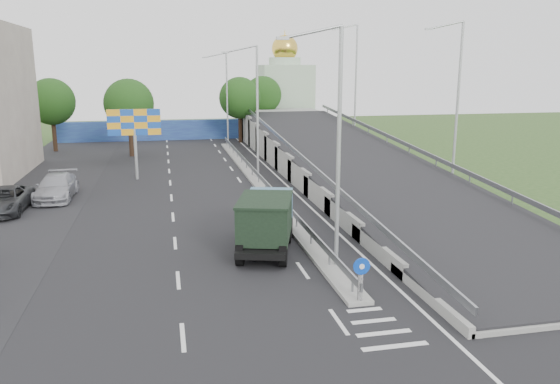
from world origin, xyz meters
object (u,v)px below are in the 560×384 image
object	(u,v)px
lamp_post_near	(335,136)
lamp_post_mid	(255,105)
dump_truck	(267,219)
parked_car_d	(56,187)
billboard	(134,126)
church	(285,92)
sign_bollard	(361,279)
lamp_post_far	(225,94)
parked_car_c	(4,200)

from	to	relation	value
lamp_post_near	lamp_post_mid	distance (m)	20.00
dump_truck	parked_car_d	distance (m)	17.66
lamp_post_near	dump_truck	world-z (taller)	lamp_post_near
billboard	dump_truck	bearing A→B (deg)	-69.90
lamp_post_near	church	bearing A→B (deg)	79.62
sign_bollard	lamp_post_far	distance (m)	44.08
sign_bollard	parked_car_c	size ratio (longest dim) A/B	0.30
sign_bollard	billboard	xyz separation A→B (m)	(-9.00, 25.83, 3.15)
lamp_post_mid	sign_bollard	bearing A→B (deg)	-90.26
sign_bollard	lamp_post_near	xyz separation A→B (m)	(0.11, 3.83, 4.77)
church	sign_bollard	bearing A→B (deg)	-99.81
lamp_post_near	sign_bollard	bearing A→B (deg)	-91.64
lamp_post_mid	billboard	size ratio (longest dim) A/B	1.83
lamp_post_far	parked_car_d	size ratio (longest dim) A/B	1.79
lamp_post_near	lamp_post_far	world-z (taller)	same
lamp_post_mid	lamp_post_far	distance (m)	20.00
parked_car_d	lamp_post_mid	bearing A→B (deg)	15.39
lamp_post_mid	lamp_post_far	world-z (taller)	same
church	billboard	size ratio (longest dim) A/B	2.51
lamp_post_mid	dump_truck	xyz separation A→B (m)	(-2.26, -16.72, -4.32)
dump_truck	church	bearing A→B (deg)	92.87
dump_truck	parked_car_d	bearing A→B (deg)	148.48
billboard	sign_bollard	bearing A→B (deg)	-70.79
lamp_post_mid	church	bearing A→B (deg)	73.78
lamp_post_mid	parked_car_d	size ratio (longest dim) A/B	1.79
lamp_post_near	dump_truck	bearing A→B (deg)	124.52
lamp_post_near	lamp_post_far	distance (m)	40.00
billboard	parked_car_c	distance (m)	11.97
lamp_post_near	parked_car_c	bearing A→B (deg)	141.26
billboard	parked_car_c	xyz separation A→B (m)	(-7.44, -8.73, -3.42)
sign_bollard	lamp_post_far	world-z (taller)	lamp_post_far
parked_car_d	dump_truck	bearing A→B (deg)	-46.92
billboard	lamp_post_mid	bearing A→B (deg)	-12.38
sign_bollard	lamp_post_near	world-z (taller)	lamp_post_near
lamp_post_near	lamp_post_far	xyz separation A→B (m)	(0.00, 40.00, 0.00)
lamp_post_mid	parked_car_c	world-z (taller)	lamp_post_mid
sign_bollard	church	distance (m)	58.84
billboard	parked_car_c	world-z (taller)	billboard
billboard	church	bearing A→B (deg)	59.30
lamp_post_far	church	distance (m)	17.15
lamp_post_near	lamp_post_mid	world-z (taller)	same
lamp_post_near	parked_car_d	distance (m)	22.17
sign_bollard	billboard	bearing A→B (deg)	109.21
lamp_post_far	parked_car_c	size ratio (longest dim) A/B	1.83
parked_car_c	parked_car_d	xyz separation A→B (m)	(2.45, 3.10, 0.05)
lamp_post_mid	dump_truck	size ratio (longest dim) A/B	1.56
lamp_post_near	lamp_post_far	size ratio (longest dim) A/B	1.00
church	billboard	bearing A→B (deg)	-120.70
parked_car_d	lamp_post_far	bearing A→B (deg)	60.12
sign_bollard	parked_car_c	xyz separation A→B (m)	(-16.44, 17.10, -0.27)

